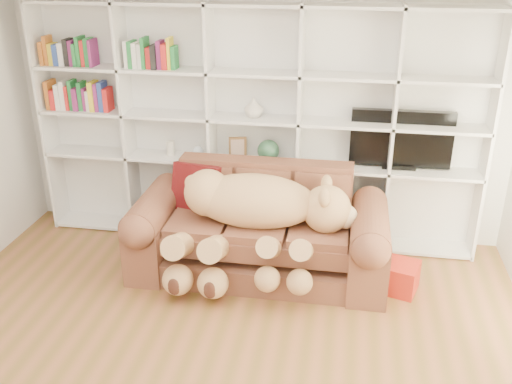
% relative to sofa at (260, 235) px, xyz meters
% --- Properties ---
extents(wall_back, '(5.00, 0.02, 2.70)m').
position_rel_sofa_xyz_m(wall_back, '(-0.16, 0.85, 0.98)').
color(wall_back, silver).
rests_on(wall_back, floor).
extents(bookshelf, '(4.43, 0.35, 2.40)m').
position_rel_sofa_xyz_m(bookshelf, '(-0.40, 0.71, 0.93)').
color(bookshelf, silver).
rests_on(bookshelf, floor).
extents(sofa, '(2.34, 1.01, 0.99)m').
position_rel_sofa_xyz_m(sofa, '(0.00, 0.00, 0.00)').
color(sofa, brown).
rests_on(sofa, floor).
extents(teddy_bear, '(1.65, 0.93, 0.96)m').
position_rel_sofa_xyz_m(teddy_bear, '(-0.02, -0.20, 0.30)').
color(teddy_bear, tan).
rests_on(teddy_bear, sofa).
extents(throw_pillow, '(0.51, 0.36, 0.48)m').
position_rel_sofa_xyz_m(throw_pillow, '(-0.64, 0.16, 0.36)').
color(throw_pillow, '#540E0E').
rests_on(throw_pillow, sofa).
extents(gift_box, '(0.41, 0.40, 0.27)m').
position_rel_sofa_xyz_m(gift_box, '(1.28, -0.14, -0.24)').
color(gift_box, red).
rests_on(gift_box, floor).
extents(tv, '(0.97, 0.18, 0.57)m').
position_rel_sofa_xyz_m(tv, '(1.26, 0.71, 0.77)').
color(tv, black).
rests_on(tv, bookshelf).
extents(picture_frame, '(0.18, 0.07, 0.22)m').
position_rel_sofa_xyz_m(picture_frame, '(-0.33, 0.66, 0.62)').
color(picture_frame, brown).
rests_on(picture_frame, bookshelf).
extents(green_vase, '(0.22, 0.22, 0.22)m').
position_rel_sofa_xyz_m(green_vase, '(-0.02, 0.66, 0.60)').
color(green_vase, '#2D583C').
rests_on(green_vase, bookshelf).
extents(figurine_tall, '(0.09, 0.09, 0.15)m').
position_rel_sofa_xyz_m(figurine_tall, '(-1.04, 0.66, 0.57)').
color(figurine_tall, beige).
rests_on(figurine_tall, bookshelf).
extents(figurine_short, '(0.09, 0.09, 0.13)m').
position_rel_sofa_xyz_m(figurine_short, '(-1.04, 0.66, 0.56)').
color(figurine_short, beige).
rests_on(figurine_short, bookshelf).
extents(snow_globe, '(0.11, 0.11, 0.11)m').
position_rel_sofa_xyz_m(snow_globe, '(-0.75, 0.66, 0.55)').
color(snow_globe, silver).
rests_on(snow_globe, bookshelf).
extents(shelf_vase, '(0.22, 0.22, 0.19)m').
position_rel_sofa_xyz_m(shelf_vase, '(-0.17, 0.66, 1.04)').
color(shelf_vase, beige).
rests_on(shelf_vase, bookshelf).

